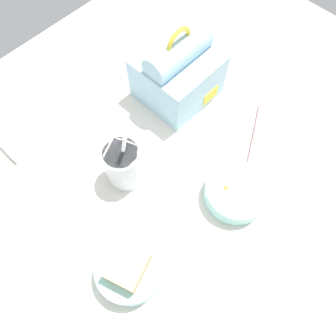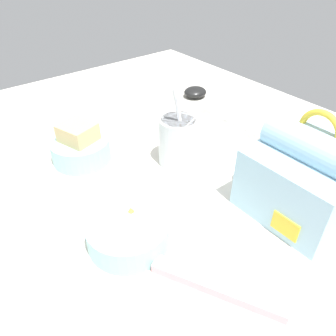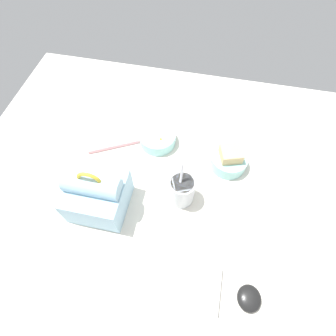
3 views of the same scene
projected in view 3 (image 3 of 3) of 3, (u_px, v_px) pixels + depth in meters
The scene contains 8 objects.
desk_surface at pixel (166, 180), 89.82cm from camera, with size 140.00×110.00×2.00cm.
keyboard at pixel (161, 279), 71.53cm from camera, with size 32.37×11.85×2.10cm.
lunch_bag at pixel (97, 194), 77.98cm from camera, with size 17.01×16.29×19.60cm.
soup_cup at pixel (182, 190), 80.59cm from camera, with size 8.04×8.04×17.48cm.
bento_bowl_sandwich at pixel (229, 160), 89.07cm from camera, with size 12.47×12.47×8.59cm.
bento_bowl_snacks at pixel (158, 138), 94.87cm from camera, with size 13.09×13.09×5.74cm.
computer_mouse at pixel (249, 298), 68.65cm from camera, with size 6.38×6.88×2.93cm.
chopstick_case at pixel (115, 145), 95.34cm from camera, with size 18.30×11.07×1.60cm.
Camera 3 is at (-9.36, 42.04, 79.92)cm, focal length 28.00 mm.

